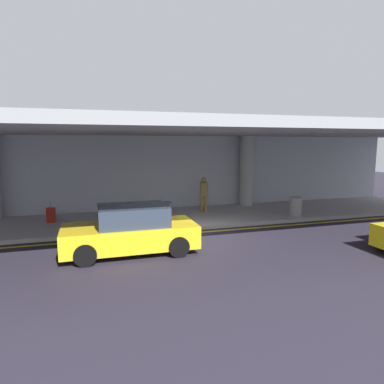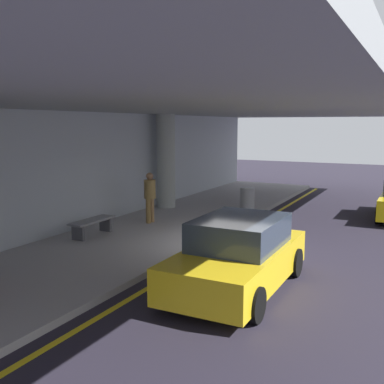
{
  "view_description": "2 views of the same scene",
  "coord_description": "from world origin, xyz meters",
  "px_view_note": "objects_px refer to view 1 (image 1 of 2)",
  "views": [
    {
      "loc": [
        -3.89,
        -11.42,
        3.4
      ],
      "look_at": [
        0.15,
        1.94,
        1.4
      ],
      "focal_mm": 31.49,
      "sensor_mm": 36.0,
      "label": 1
    },
    {
      "loc": [
        -11.19,
        -4.31,
        3.4
      ],
      "look_at": [
        1.21,
        2.07,
        1.3
      ],
      "focal_mm": 42.04,
      "sensor_mm": 36.0,
      "label": 2
    }
  ],
  "objects_px": {
    "car_yellow_taxi_no2": "(131,230)",
    "bench_metal": "(155,205)",
    "suitcase_upright_primary": "(51,215)",
    "trash_bin_steel": "(296,207)",
    "traveler_with_luggage": "(204,192)",
    "support_column_center": "(247,171)"
  },
  "relations": [
    {
      "from": "car_yellow_taxi_no2",
      "to": "bench_metal",
      "type": "distance_m",
      "value": 5.56
    },
    {
      "from": "suitcase_upright_primary",
      "to": "bench_metal",
      "type": "relative_size",
      "value": 0.56
    },
    {
      "from": "trash_bin_steel",
      "to": "traveler_with_luggage",
      "type": "bearing_deg",
      "value": 150.96
    },
    {
      "from": "car_yellow_taxi_no2",
      "to": "suitcase_upright_primary",
      "type": "height_order",
      "value": "car_yellow_taxi_no2"
    },
    {
      "from": "car_yellow_taxi_no2",
      "to": "suitcase_upright_primary",
      "type": "xyz_separation_m",
      "value": [
        -2.79,
        4.48,
        -0.25
      ]
    },
    {
      "from": "traveler_with_luggage",
      "to": "suitcase_upright_primary",
      "type": "distance_m",
      "value": 6.84
    },
    {
      "from": "bench_metal",
      "to": "trash_bin_steel",
      "type": "relative_size",
      "value": 1.88
    },
    {
      "from": "support_column_center",
      "to": "trash_bin_steel",
      "type": "bearing_deg",
      "value": -72.38
    },
    {
      "from": "traveler_with_luggage",
      "to": "trash_bin_steel",
      "type": "height_order",
      "value": "traveler_with_luggage"
    },
    {
      "from": "car_yellow_taxi_no2",
      "to": "trash_bin_steel",
      "type": "distance_m",
      "value": 8.17
    },
    {
      "from": "bench_metal",
      "to": "suitcase_upright_primary",
      "type": "bearing_deg",
      "value": -169.97
    },
    {
      "from": "car_yellow_taxi_no2",
      "to": "bench_metal",
      "type": "height_order",
      "value": "car_yellow_taxi_no2"
    },
    {
      "from": "support_column_center",
      "to": "bench_metal",
      "type": "relative_size",
      "value": 2.28
    },
    {
      "from": "support_column_center",
      "to": "bench_metal",
      "type": "height_order",
      "value": "support_column_center"
    },
    {
      "from": "car_yellow_taxi_no2",
      "to": "trash_bin_steel",
      "type": "bearing_deg",
      "value": 22.32
    },
    {
      "from": "support_column_center",
      "to": "bench_metal",
      "type": "xyz_separation_m",
      "value": [
        -5.03,
        -0.44,
        -1.47
      ]
    },
    {
      "from": "traveler_with_luggage",
      "to": "bench_metal",
      "type": "height_order",
      "value": "traveler_with_luggage"
    },
    {
      "from": "suitcase_upright_primary",
      "to": "bench_metal",
      "type": "bearing_deg",
      "value": 2.17
    },
    {
      "from": "car_yellow_taxi_no2",
      "to": "traveler_with_luggage",
      "type": "distance_m",
      "value": 6.21
    },
    {
      "from": "bench_metal",
      "to": "car_yellow_taxi_no2",
      "type": "bearing_deg",
      "value": -108.1
    },
    {
      "from": "car_yellow_taxi_no2",
      "to": "traveler_with_luggage",
      "type": "relative_size",
      "value": 2.44
    },
    {
      "from": "support_column_center",
      "to": "car_yellow_taxi_no2",
      "type": "xyz_separation_m",
      "value": [
        -6.76,
        -5.71,
        -1.26
      ]
    }
  ]
}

